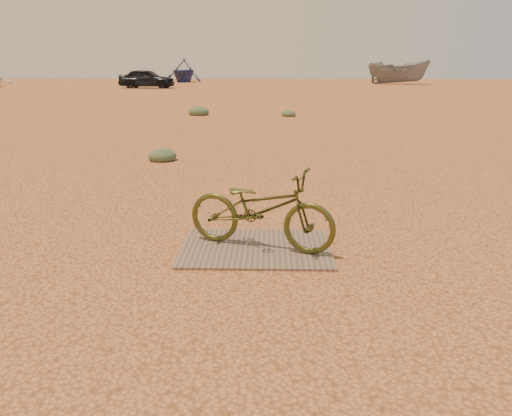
{
  "coord_description": "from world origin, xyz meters",
  "views": [
    {
      "loc": [
        -0.01,
        -4.8,
        1.77
      ],
      "look_at": [
        -0.13,
        -0.14,
        0.42
      ],
      "focal_mm": 35.0,
      "sensor_mm": 36.0,
      "label": 1
    }
  ],
  "objects_px": {
    "boat_far_left": "(183,70)",
    "car": "(147,79)",
    "boat_mid_right": "(398,72)",
    "plywood_board": "(256,248)",
    "bicycle": "(261,209)"
  },
  "relations": [
    {
      "from": "car",
      "to": "boat_far_left",
      "type": "distance_m",
      "value": 13.2
    },
    {
      "from": "bicycle",
      "to": "car",
      "type": "relative_size",
      "value": 0.36
    },
    {
      "from": "bicycle",
      "to": "car",
      "type": "distance_m",
      "value": 35.48
    },
    {
      "from": "plywood_board",
      "to": "boat_mid_right",
      "type": "bearing_deg",
      "value": 74.5
    },
    {
      "from": "boat_mid_right",
      "to": "boat_far_left",
      "type": "bearing_deg",
      "value": 91.56
    },
    {
      "from": "car",
      "to": "boat_mid_right",
      "type": "relative_size",
      "value": 0.77
    },
    {
      "from": "boat_mid_right",
      "to": "plywood_board",
      "type": "bearing_deg",
      "value": 178.89
    },
    {
      "from": "plywood_board",
      "to": "boat_far_left",
      "type": "distance_m",
      "value": 48.22
    },
    {
      "from": "boat_far_left",
      "to": "boat_mid_right",
      "type": "xyz_separation_m",
      "value": [
        20.46,
        -4.66,
        -0.13
      ]
    },
    {
      "from": "plywood_board",
      "to": "car",
      "type": "distance_m",
      "value": 35.48
    },
    {
      "from": "car",
      "to": "boat_far_left",
      "type": "xyz_separation_m",
      "value": [
        0.61,
        13.17,
        0.47
      ]
    },
    {
      "from": "plywood_board",
      "to": "car",
      "type": "xyz_separation_m",
      "value": [
        -9.21,
        34.26,
        0.7
      ]
    },
    {
      "from": "boat_far_left",
      "to": "car",
      "type": "bearing_deg",
      "value": -81.23
    },
    {
      "from": "plywood_board",
      "to": "car",
      "type": "height_order",
      "value": "car"
    },
    {
      "from": "bicycle",
      "to": "boat_far_left",
      "type": "distance_m",
      "value": 48.21
    }
  ]
}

